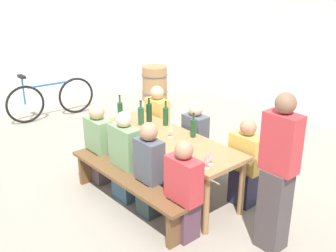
{
  "coord_description": "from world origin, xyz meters",
  "views": [
    {
      "loc": [
        3.5,
        -3.05,
        2.74
      ],
      "look_at": [
        0.0,
        0.0,
        0.9
      ],
      "focal_mm": 43.97,
      "sensor_mm": 36.0,
      "label": 1
    }
  ],
  "objects": [
    {
      "name": "wine_bottle_0",
      "position": [
        -0.56,
        0.02,
        0.88
      ],
      "size": [
        0.08,
        0.08,
        0.33
      ],
      "color": "#234C2D",
      "rests_on": "tasting_table"
    },
    {
      "name": "ground_plane",
      "position": [
        0.0,
        0.0,
        0.0
      ],
      "size": [
        24.0,
        24.0,
        0.0
      ],
      "primitive_type": "plane",
      "color": "gray"
    },
    {
      "name": "parked_bicycle_0",
      "position": [
        -3.49,
        0.12,
        0.37
      ],
      "size": [
        0.28,
        1.68,
        0.9
      ],
      "rotation": [
        0.0,
        0.0,
        1.45
      ],
      "color": "black",
      "rests_on": "ground"
    },
    {
      "name": "seated_guest_far_2",
      "position": [
        0.82,
        0.5,
        0.52
      ],
      "size": [
        0.39,
        0.24,
        1.1
      ],
      "rotation": [
        0.0,
        0.0,
        -1.57
      ],
      "color": "#28273F",
      "rests_on": "ground"
    },
    {
      "name": "seated_guest_far_0",
      "position": [
        -0.81,
        0.5,
        0.54
      ],
      "size": [
        0.34,
        0.24,
        1.13
      ],
      "rotation": [
        0.0,
        0.0,
        -1.57
      ],
      "color": "#494968",
      "rests_on": "ground"
    },
    {
      "name": "wine_glass_3",
      "position": [
        0.52,
        -0.15,
        0.88
      ],
      "size": [
        0.07,
        0.07,
        0.18
      ],
      "color": "silver",
      "rests_on": "tasting_table"
    },
    {
      "name": "wine_bottle_2",
      "position": [
        0.19,
        0.25,
        0.87
      ],
      "size": [
        0.07,
        0.07,
        0.31
      ],
      "color": "#194723",
      "rests_on": "tasting_table"
    },
    {
      "name": "wine_glass_1",
      "position": [
        0.03,
        0.02,
        0.88
      ],
      "size": [
        0.07,
        0.07,
        0.18
      ],
      "color": "silver",
      "rests_on": "tasting_table"
    },
    {
      "name": "seated_guest_near_0",
      "position": [
        -0.81,
        -0.5,
        0.52
      ],
      "size": [
        0.39,
        0.24,
        1.09
      ],
      "rotation": [
        0.0,
        0.0,
        1.57
      ],
      "color": "#504345",
      "rests_on": "ground"
    },
    {
      "name": "bench_near",
      "position": [
        0.0,
        -0.65,
        0.35
      ],
      "size": [
        1.96,
        0.3,
        0.45
      ],
      "color": "brown",
      "rests_on": "ground"
    },
    {
      "name": "wine_bottle_4",
      "position": [
        -0.33,
        0.25,
        0.88
      ],
      "size": [
        0.07,
        0.07,
        0.34
      ],
      "color": "#194723",
      "rests_on": "tasting_table"
    },
    {
      "name": "bench_far",
      "position": [
        0.0,
        0.65,
        0.35
      ],
      "size": [
        1.96,
        0.3,
        0.45
      ],
      "color": "brown",
      "rests_on": "ground"
    },
    {
      "name": "wine_glass_0",
      "position": [
        0.85,
        -0.13,
        0.86
      ],
      "size": [
        0.07,
        0.07,
        0.15
      ],
      "color": "silver",
      "rests_on": "tasting_table"
    },
    {
      "name": "wine_bottle_1",
      "position": [
        -0.58,
        0.17,
        0.88
      ],
      "size": [
        0.08,
        0.08,
        0.33
      ],
      "color": "#143319",
      "rests_on": "tasting_table"
    },
    {
      "name": "seated_guest_far_1",
      "position": [
        -0.03,
        0.5,
        0.52
      ],
      "size": [
        0.33,
        0.24,
        1.09
      ],
      "rotation": [
        0.0,
        0.0,
        -1.57
      ],
      "color": "#4C2C4A",
      "rests_on": "ground"
    },
    {
      "name": "seated_guest_near_2",
      "position": [
        0.26,
        -0.5,
        0.55
      ],
      "size": [
        0.33,
        0.24,
        1.14
      ],
      "rotation": [
        0.0,
        0.0,
        1.57
      ],
      "color": "#2E4040",
      "rests_on": "ground"
    },
    {
      "name": "tasting_table",
      "position": [
        0.0,
        0.0,
        0.67
      ],
      "size": [
        2.06,
        0.7,
        0.75
      ],
      "color": "#9E7247",
      "rests_on": "ground"
    },
    {
      "name": "wine_barrel",
      "position": [
        -3.05,
        2.28,
        0.37
      ],
      "size": [
        0.56,
        0.56,
        0.74
      ],
      "color": "#9E7247",
      "rests_on": "ground"
    },
    {
      "name": "side_wall",
      "position": [
        -4.36,
        0.0,
        1.6
      ],
      "size": [
        0.2,
        7.93,
        3.2
      ],
      "primitive_type": "cube",
      "color": "white",
      "rests_on": "ground"
    },
    {
      "name": "wine_glass_2",
      "position": [
        0.88,
        -0.24,
        0.87
      ],
      "size": [
        0.06,
        0.06,
        0.17
      ],
      "color": "silver",
      "rests_on": "tasting_table"
    },
    {
      "name": "back_wall",
      "position": [
        0.0,
        3.76,
        1.6
      ],
      "size": [
        14.0,
        0.2,
        3.2
      ],
      "primitive_type": "cube",
      "color": "white",
      "rests_on": "ground"
    },
    {
      "name": "seated_guest_near_1",
      "position": [
        -0.21,
        -0.5,
        0.54
      ],
      "size": [
        0.42,
        0.24,
        1.14
      ],
      "rotation": [
        0.0,
        0.0,
        1.57
      ],
      "color": "#34556B",
      "rests_on": "ground"
    },
    {
      "name": "wine_bottle_3",
      "position": [
        -0.89,
        -0.09,
        0.88
      ],
      "size": [
        0.07,
        0.07,
        0.35
      ],
      "color": "#194723",
      "rests_on": "tasting_table"
    },
    {
      "name": "standing_host",
      "position": [
        1.54,
        0.07,
        0.81
      ],
      "size": [
        0.35,
        0.24,
        1.66
      ],
      "rotation": [
        0.0,
        0.0,
        3.14
      ],
      "color": "#494142",
      "rests_on": "ground"
    },
    {
      "name": "seated_guest_near_3",
      "position": [
        0.82,
        -0.5,
        0.52
      ],
      "size": [
        0.39,
        0.24,
        1.11
      ],
      "rotation": [
        0.0,
        0.0,
        1.57
      ],
      "color": "#583949",
      "rests_on": "ground"
    }
  ]
}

